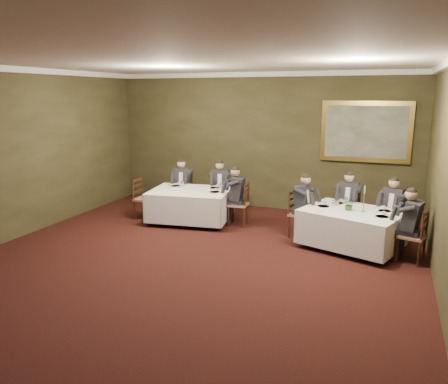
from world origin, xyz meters
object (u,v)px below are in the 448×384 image
Objects in this scene: diner_main_endleft at (301,213)px; chair_sec_endleft at (145,207)px; diner_main_backleft at (348,209)px; centerpiece at (349,204)px; table_main at (352,226)px; chair_main_backright at (393,228)px; chair_main_backleft at (348,219)px; chair_main_endright at (412,247)px; chair_sec_backright at (220,202)px; candlestick at (364,202)px; painting at (366,132)px; diner_main_backright at (393,217)px; diner_sec_endright at (238,203)px; chair_main_endleft at (300,223)px; diner_sec_backright at (220,193)px; table_second at (190,203)px; chair_sec_endright at (239,213)px; diner_main_endright at (412,235)px; chair_sec_backleft at (183,200)px; diner_sec_backleft at (183,191)px.

diner_main_endleft is 1.35× the size of chair_sec_endleft.
diner_main_backleft is 1.10m from centerpiece.
chair_main_backright reaches higher than table_main.
centerpiece is at bearing 103.50° from chair_main_backleft.
chair_sec_backright is (-4.44, 1.89, 0.00)m from chair_main_endright.
chair_main_backright is at bearing 41.67° from centerpiece.
centerpiece is (0.10, -1.04, 0.61)m from chair_main_backleft.
diner_main_endleft is 2.58m from chair_sec_backright.
candlestick is 0.25× the size of painting.
diner_main_backright is 1.01m from candlestick.
diner_sec_endright is at bearing 165.91° from candlestick.
centerpiece is (1.01, -0.36, 0.61)m from chair_main_endleft.
diner_sec_backright is at bearing 17.98° from chair_main_backright.
table_main is 1.06× the size of table_second.
chair_main_endleft is at bearing 135.98° from chair_sec_backright.
chair_sec_backright is (-2.28, 1.17, 0.00)m from chair_main_endleft.
chair_main_endleft is 2.56m from diner_sec_backright.
chair_main_backleft is at bearing 9.80° from diner_main_backright.
diner_main_endleft is at bearing -107.72° from chair_sec_endright.
chair_main_backleft and chair_sec_endright have the same top height.
diner_main_backright is at bearing 169.51° from diner_main_backleft.
chair_main_backleft is 3.23m from diner_sec_backright.
diner_main_endleft is 1.13m from centerpiece.
chair_sec_endright is (-3.31, -0.04, 0.00)m from chair_main_backright.
chair_sec_backright is 1.91m from chair_sec_endleft.
chair_main_backleft is 1.29m from candlestick.
diner_main_endleft is (2.64, -0.17, 0.06)m from table_second.
diner_main_endright is 2.59× the size of candlestick.
chair_main_backleft is 1.00× the size of chair_sec_backleft.
chair_main_endleft is 0.48× the size of painting.
table_second is 4.87m from diner_main_endright.
chair_main_endright is 1.17m from candlestick.
diner_sec_backleft is 1.01m from chair_sec_backright.
diner_main_endleft reaches higher than chair_sec_backleft.
candlestick is (5.06, -0.37, 0.67)m from chair_sec_endleft.
diner_main_backleft is at bearing -87.34° from diner_sec_endright.
diner_main_endleft is 1.00× the size of diner_sec_backleft.
table_second is at bearing 117.92° from chair_sec_backleft.
table_second is 1.18m from chair_sec_endright.
table_second is at bearing 98.33° from chair_sec_endleft.
chair_sec_endright is (1.77, -0.69, -0.23)m from diner_sec_backleft.
chair_sec_backright is (-4.11, 0.81, -0.23)m from diner_main_backright.
chair_main_endleft is at bearing 40.15° from chair_main_backright.
centerpiece is at bearing 154.22° from chair_sec_backleft.
diner_main_endright is at bearing 139.70° from chair_main_backleft.
candlestick is (-0.88, 0.34, 0.44)m from diner_main_endright.
diner_main_backleft is 3.24m from chair_sec_backright.
centerpiece is at bearing 70.54° from chair_main_backright.
chair_main_backleft is at bearing 98.53° from chair_sec_endleft.
chair_main_endright and chair_sec_endright have the same top height.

